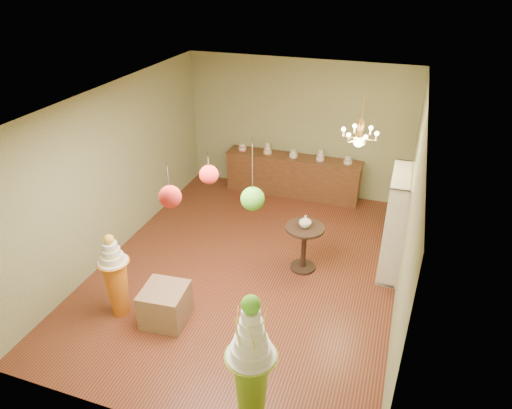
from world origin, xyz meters
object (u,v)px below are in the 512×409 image
(pedestal_green, at_px, (251,373))
(sideboard, at_px, (293,175))
(round_table, at_px, (304,242))
(pedestal_orange, at_px, (116,281))

(pedestal_green, height_order, sideboard, pedestal_green)
(sideboard, bearing_deg, round_table, -71.31)
(pedestal_green, distance_m, pedestal_orange, 2.75)
(pedestal_orange, distance_m, sideboard, 4.92)
(sideboard, bearing_deg, pedestal_green, -79.79)
(sideboard, height_order, round_table, sideboard)
(pedestal_green, bearing_deg, pedestal_orange, 156.34)
(round_table, bearing_deg, pedestal_orange, -139.98)
(round_table, bearing_deg, pedestal_green, -87.57)
(pedestal_green, xyz_separation_m, sideboard, (-1.04, 5.79, -0.29))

